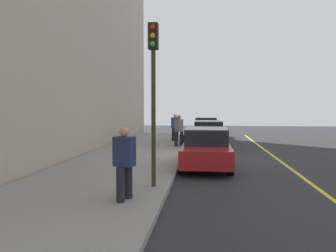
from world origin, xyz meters
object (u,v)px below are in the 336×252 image
object	(u,v)px
parked_car_black	(206,127)
parked_car_charcoal	(208,134)
rolling_suitcase	(182,140)
pedestrian_blue_coat	(175,126)
parked_car_red	(206,148)
traffic_light_pole	(153,77)
pedestrian_grey_coat	(179,130)
pedestrian_navy_coat	(124,161)

from	to	relation	value
parked_car_black	parked_car_charcoal	world-z (taller)	same
parked_car_charcoal	rolling_suitcase	distance (m)	1.74
parked_car_black	pedestrian_blue_coat	bearing A→B (deg)	-22.71
pedestrian_blue_coat	rolling_suitcase	size ratio (longest dim) A/B	1.85
parked_car_red	traffic_light_pole	xyz separation A→B (m)	(4.00, -1.44, 2.39)
parked_car_red	parked_car_charcoal	bearing A→B (deg)	179.10
parked_car_charcoal	pedestrian_blue_coat	xyz separation A→B (m)	(-1.76, -2.11, 0.32)
traffic_light_pole	pedestrian_grey_coat	bearing A→B (deg)	-179.54
parked_car_red	rolling_suitcase	distance (m)	6.36
parked_car_red	pedestrian_grey_coat	distance (m)	5.98
pedestrian_grey_coat	rolling_suitcase	bearing A→B (deg)	162.37
pedestrian_navy_coat	pedestrian_grey_coat	world-z (taller)	same
pedestrian_blue_coat	traffic_light_pole	world-z (taller)	traffic_light_pole
rolling_suitcase	parked_car_charcoal	bearing A→B (deg)	119.18
parked_car_red	rolling_suitcase	bearing A→B (deg)	-167.40
traffic_light_pole	rolling_suitcase	size ratio (longest dim) A/B	4.73
pedestrian_blue_coat	pedestrian_grey_coat	world-z (taller)	pedestrian_blue_coat
parked_car_black	pedestrian_blue_coat	world-z (taller)	pedestrian_blue_coat
pedestrian_blue_coat	traffic_light_pole	xyz separation A→B (m)	(12.80, 0.56, 2.07)
pedestrian_navy_coat	pedestrian_grey_coat	bearing A→B (deg)	178.05
parked_car_black	pedestrian_navy_coat	distance (m)	19.15
parked_car_black	traffic_light_pole	size ratio (longest dim) A/B	0.96
pedestrian_blue_coat	pedestrian_grey_coat	xyz separation A→B (m)	(3.02, 0.48, -0.01)
parked_car_charcoal	pedestrian_navy_coat	bearing A→B (deg)	-9.15
parked_car_charcoal	pedestrian_blue_coat	size ratio (longest dim) A/B	2.72
parked_car_red	pedestrian_grey_coat	xyz separation A→B (m)	(-5.78, -1.52, 0.31)
traffic_light_pole	rolling_suitcase	xyz separation A→B (m)	(-10.21, 0.06, -2.71)
pedestrian_navy_coat	pedestrian_grey_coat	xyz separation A→B (m)	(-11.26, 0.38, -0.00)
pedestrian_navy_coat	pedestrian_grey_coat	size ratio (longest dim) A/B	1.00
parked_car_red	pedestrian_blue_coat	size ratio (longest dim) A/B	2.58
pedestrian_navy_coat	traffic_light_pole	world-z (taller)	traffic_light_pole
parked_car_red	traffic_light_pole	size ratio (longest dim) A/B	1.01
parked_car_black	traffic_light_pole	world-z (taller)	traffic_light_pole
parked_car_red	pedestrian_navy_coat	size ratio (longest dim) A/B	2.60
pedestrian_grey_coat	pedestrian_blue_coat	bearing A→B (deg)	-170.99
parked_car_charcoal	parked_car_red	size ratio (longest dim) A/B	1.06
parked_car_black	pedestrian_navy_coat	world-z (taller)	pedestrian_navy_coat
traffic_light_pole	rolling_suitcase	distance (m)	10.56
parked_car_red	pedestrian_blue_coat	xyz separation A→B (m)	(-8.80, -2.00, 0.32)
parked_car_black	rolling_suitcase	world-z (taller)	parked_car_black
parked_car_red	pedestrian_blue_coat	bearing A→B (deg)	-167.18
pedestrian_grey_coat	pedestrian_navy_coat	bearing A→B (deg)	-1.95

